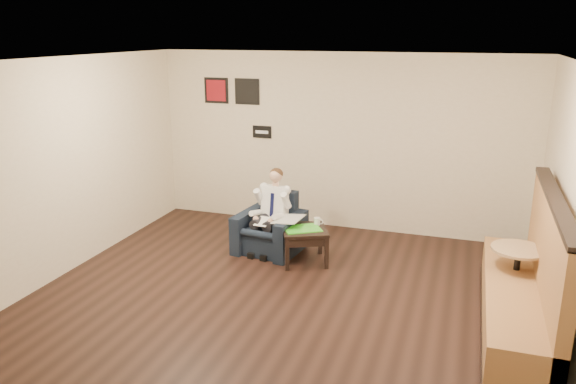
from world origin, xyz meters
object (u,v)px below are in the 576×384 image
(side_table, at_px, (304,245))
(cafe_table, at_px, (515,279))
(green_folder, at_px, (302,229))
(banquette, at_px, (520,264))
(smartphone, at_px, (307,224))
(armchair, at_px, (270,224))
(seated_man, at_px, (266,216))
(coffee_mug, at_px, (317,221))

(side_table, height_order, cafe_table, cafe_table)
(green_folder, xyz_separation_m, banquette, (2.70, -0.93, 0.23))
(smartphone, bearing_deg, green_folder, -103.96)
(side_table, bearing_deg, smartphone, 97.07)
(armchair, xyz_separation_m, seated_man, (-0.01, -0.11, 0.15))
(seated_man, bearing_deg, banquette, -10.71)
(green_folder, bearing_deg, smartphone, 90.46)
(green_folder, xyz_separation_m, coffee_mug, (0.15, 0.23, 0.05))
(banquette, bearing_deg, side_table, 160.32)
(green_folder, height_order, smartphone, green_folder)
(armchair, relative_size, green_folder, 1.75)
(seated_man, xyz_separation_m, cafe_table, (3.30, -0.68, -0.19))
(side_table, distance_m, coffee_mug, 0.38)
(smartphone, relative_size, banquette, 0.05)
(smartphone, relative_size, cafe_table, 0.20)
(green_folder, bearing_deg, side_table, 58.11)
(side_table, relative_size, banquette, 0.21)
(seated_man, xyz_separation_m, side_table, (0.61, -0.13, -0.33))
(coffee_mug, bearing_deg, banquette, -24.39)
(coffee_mug, bearing_deg, smartphone, -172.68)
(side_table, height_order, smartphone, smartphone)
(side_table, xyz_separation_m, green_folder, (-0.02, -0.03, 0.25))
(side_table, relative_size, green_folder, 1.22)
(green_folder, distance_m, cafe_table, 2.76)
(green_folder, relative_size, cafe_table, 0.65)
(coffee_mug, height_order, smartphone, coffee_mug)
(smartphone, xyz_separation_m, banquette, (2.70, -1.14, 0.23))
(green_folder, bearing_deg, cafe_table, -10.84)
(green_folder, bearing_deg, coffee_mug, 58.11)
(seated_man, relative_size, cafe_table, 1.52)
(side_table, xyz_separation_m, smartphone, (-0.02, 0.18, 0.25))
(coffee_mug, xyz_separation_m, smartphone, (-0.15, -0.02, -0.05))
(side_table, bearing_deg, armchair, 158.20)
(seated_man, bearing_deg, green_folder, -7.94)
(smartphone, bearing_deg, cafe_table, -29.55)
(green_folder, height_order, banquette, banquette)
(smartphone, xyz_separation_m, cafe_table, (2.71, -0.73, -0.12))
(armchair, height_order, cafe_table, armchair)
(smartphone, height_order, banquette, banquette)
(seated_man, height_order, coffee_mug, seated_man)
(armchair, height_order, seated_man, seated_man)
(armchair, bearing_deg, side_table, -14.19)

